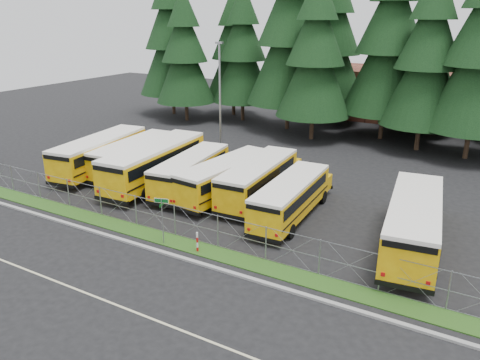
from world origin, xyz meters
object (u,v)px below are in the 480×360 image
object	(u,v)px
bus_0	(103,154)
bus_2	(158,164)
bus_1	(136,156)
bus_4	(229,178)
bus_3	(193,172)
striped_bollard	(197,242)
bus_5	(260,180)
bus_east	(413,224)
bus_6	(293,198)
light_standard	(220,94)
street_sign	(162,211)

from	to	relation	value
bus_0	bus_2	xyz separation A→B (m)	(5.83, -0.09, 0.09)
bus_1	bus_4	world-z (taller)	bus_4
bus_3	bus_4	size ratio (longest dim) A/B	0.97
bus_4	striped_bollard	bearing A→B (deg)	-64.67
bus_5	bus_east	bearing A→B (deg)	-16.17
bus_1	bus_2	world-z (taller)	bus_2
bus_east	bus_1	bearing A→B (deg)	166.02
bus_3	bus_east	size ratio (longest dim) A/B	0.87
bus_6	bus_1	bearing A→B (deg)	169.83
bus_4	striped_bollard	xyz separation A→B (m)	(2.84, -8.17, -0.76)
bus_0	light_standard	distance (m)	11.84
bus_3	bus_2	bearing A→B (deg)	179.08
bus_3	bus_4	world-z (taller)	bus_4
bus_0	bus_5	xyz separation A→B (m)	(14.10, 1.05, -0.11)
bus_1	bus_3	bearing A→B (deg)	-12.85
street_sign	bus_6	bearing A→B (deg)	55.55
bus_3	bus_east	distance (m)	16.17
bus_0	light_standard	world-z (taller)	light_standard
bus_5	light_standard	distance (m)	13.00
bus_4	bus_5	distance (m)	2.26
light_standard	bus_2	bearing A→B (deg)	-87.35
bus_4	bus_east	size ratio (longest dim) A/B	0.90
bus_5	street_sign	distance (m)	9.18
bus_2	bus_east	distance (m)	19.19
bus_1	street_sign	world-z (taller)	street_sign
bus_1	light_standard	world-z (taller)	light_standard
bus_5	bus_east	xyz separation A→B (m)	(10.87, -2.56, 0.13)
bus_2	bus_5	size ratio (longest dim) A/B	1.15
bus_5	striped_bollard	world-z (taller)	bus_5
bus_3	bus_4	xyz separation A→B (m)	(3.06, 0.14, 0.04)
bus_2	bus_5	world-z (taller)	bus_2
bus_east	bus_3	bearing A→B (deg)	166.74
bus_east	light_standard	bearing A→B (deg)	142.99
bus_1	bus_4	distance (m)	9.54
bus_5	bus_0	bearing A→B (deg)	-178.65
bus_1	bus_6	size ratio (longest dim) A/B	1.04
bus_2	street_sign	xyz separation A→B (m)	(6.72, -7.87, 0.45)
bus_0	bus_2	bearing A→B (deg)	-8.45
bus_east	street_sign	world-z (taller)	bus_east
bus_4	bus_5	size ratio (longest dim) A/B	0.99
bus_3	street_sign	bearing A→B (deg)	-72.70
bus_6	light_standard	xyz separation A→B (m)	(-12.06, 10.61, 4.19)
street_sign	bus_east	bearing A→B (deg)	27.50
bus_3	bus_5	bearing A→B (deg)	2.24
bus_3	street_sign	world-z (taller)	street_sign
bus_east	bus_0	bearing A→B (deg)	169.42
bus_2	bus_5	xyz separation A→B (m)	(8.27, 1.15, -0.21)
light_standard	bus_6	bearing A→B (deg)	-41.36
bus_0	bus_6	size ratio (longest dim) A/B	1.14
bus_0	bus_4	size ratio (longest dim) A/B	1.10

